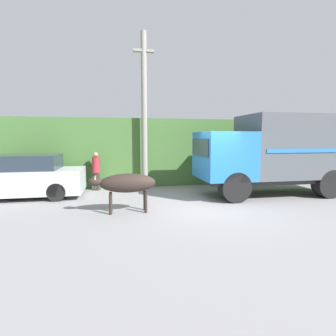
{
  "coord_description": "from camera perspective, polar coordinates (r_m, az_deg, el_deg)",
  "views": [
    {
      "loc": [
        -2.79,
        -8.12,
        2.25
      ],
      "look_at": [
        -1.16,
        0.52,
        1.25
      ],
      "focal_mm": 28.0,
      "sensor_mm": 36.0,
      "label": 1
    }
  ],
  "objects": [
    {
      "name": "brown_cow",
      "position": [
        8.01,
        -9.04,
        -3.37
      ],
      "size": [
        2.01,
        0.58,
        1.19
      ],
      "rotation": [
        0.0,
        0.0,
        -0.07
      ],
      "color": "#2D231E",
      "rests_on": "ground_plane"
    },
    {
      "name": "parked_suv",
      "position": [
        11.26,
        -28.93,
        -1.76
      ],
      "size": [
        4.35,
        1.83,
        1.63
      ],
      "rotation": [
        0.0,
        0.0,
        0.05
      ],
      "color": "silver",
      "rests_on": "ground_plane"
    },
    {
      "name": "utility_pole",
      "position": [
        11.78,
        -5.2,
        12.53
      ],
      "size": [
        0.9,
        0.25,
        6.77
      ],
      "color": "gray",
      "rests_on": "ground_plane"
    },
    {
      "name": "pedestrian_on_hill",
      "position": [
        11.71,
        -15.39,
        -0.26
      ],
      "size": [
        0.4,
        0.4,
        1.66
      ],
      "rotation": [
        0.0,
        0.0,
        2.78
      ],
      "color": "#38332D",
      "rests_on": "ground_plane"
    },
    {
      "name": "cargo_truck",
      "position": [
        11.23,
        22.83,
        3.4
      ],
      "size": [
        6.09,
        2.27,
        3.14
      ],
      "rotation": [
        0.0,
        0.0,
        0.0
      ],
      "color": "#2D2D2D",
      "rests_on": "ground_plane"
    },
    {
      "name": "hillside_embankment",
      "position": [
        15.56,
        -0.32,
        4.02
      ],
      "size": [
        32.0,
        6.58,
        3.15
      ],
      "color": "#426B33",
      "rests_on": "ground_plane"
    },
    {
      "name": "ground_plane",
      "position": [
        8.88,
        8.11,
        -8.24
      ],
      "size": [
        60.0,
        60.0,
        0.0
      ],
      "primitive_type": "plane",
      "color": "gray"
    }
  ]
}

